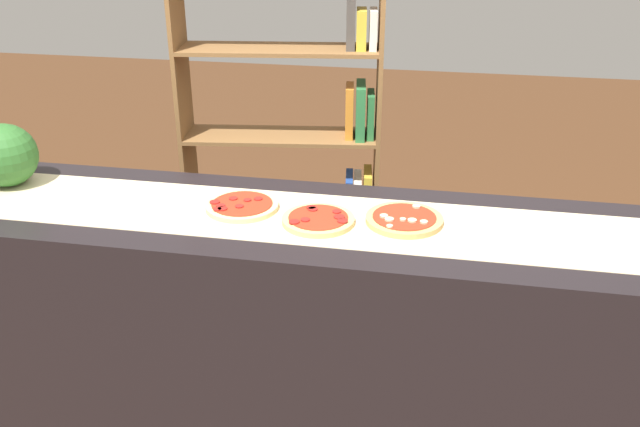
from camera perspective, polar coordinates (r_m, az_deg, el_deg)
name	(u,v)px	position (r m, az deg, el deg)	size (l,w,h in m)	color
counter	(320,332)	(2.48, 0.00, -9.89)	(2.67, 0.63, 0.90)	black
parchment_paper	(320,219)	(2.25, 0.00, -0.44)	(2.43, 0.39, 0.00)	beige
pizza_pepperoni_0	(242,206)	(2.34, -6.56, 0.65)	(0.25, 0.25, 0.02)	#E5C17F
pizza_pepperoni_1	(318,220)	(2.22, -0.14, -0.51)	(0.24, 0.24, 0.02)	#DBB26B
pizza_mushroom_2	(404,219)	(2.24, 7.07, -0.49)	(0.25, 0.25, 0.03)	tan
watermelon	(5,155)	(2.73, -24.87, 4.45)	(0.23, 0.23, 0.23)	#2D6628
bookshelf	(304,142)	(3.27, -1.36, 5.99)	(0.96, 0.39, 1.66)	brown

